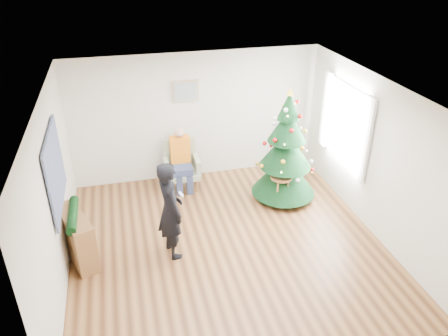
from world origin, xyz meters
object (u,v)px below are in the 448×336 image
object	(u,v)px
console	(77,237)
christmas_tree	(286,151)
stool	(280,190)
armchair	(182,171)
standing_man	(170,210)

from	to	relation	value
console	christmas_tree	bearing A→B (deg)	-6.16
stool	armchair	distance (m)	2.02
stool	armchair	bearing A→B (deg)	146.31
standing_man	christmas_tree	bearing A→B (deg)	-76.21
armchair	standing_man	world-z (taller)	standing_man
stool	christmas_tree	bearing A→B (deg)	57.95
christmas_tree	standing_man	bearing A→B (deg)	-153.09
standing_man	stool	bearing A→B (deg)	-79.76
stool	console	size ratio (longest dim) A/B	0.60
armchair	stool	bearing A→B (deg)	-32.53
christmas_tree	armchair	world-z (taller)	christmas_tree
stool	standing_man	world-z (taller)	standing_man
standing_man	console	xyz separation A→B (m)	(-1.43, 0.21, -0.41)
christmas_tree	standing_man	size ratio (longest dim) A/B	1.35
console	armchair	bearing A→B (deg)	23.32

